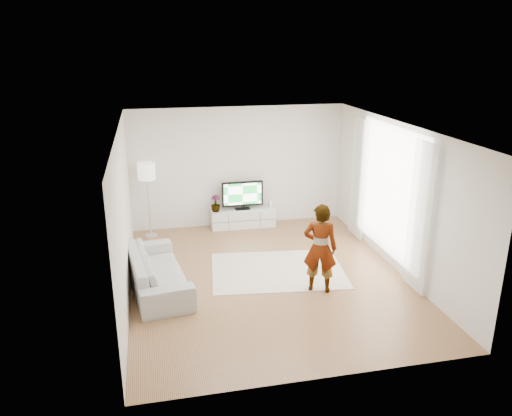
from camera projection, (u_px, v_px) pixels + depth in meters
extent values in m
plane|color=#AE7F4E|center=(268.00, 278.00, 9.30)|extent=(6.00, 6.00, 0.00)
plane|color=white|center=(269.00, 128.00, 8.41)|extent=(6.00, 6.00, 0.00)
cube|color=silver|center=(124.00, 216.00, 8.35)|extent=(0.02, 6.00, 2.80)
cube|color=silver|center=(398.00, 198.00, 9.36)|extent=(0.02, 6.00, 2.80)
cube|color=silver|center=(238.00, 167.00, 11.64)|extent=(5.00, 0.02, 2.80)
cube|color=silver|center=(326.00, 282.00, 6.08)|extent=(5.00, 0.02, 2.80)
cube|color=white|center=(390.00, 191.00, 9.62)|extent=(0.01, 2.60, 2.50)
cube|color=white|center=(420.00, 218.00, 8.43)|extent=(0.04, 0.70, 2.60)
cube|color=white|center=(358.00, 179.00, 10.84)|extent=(0.04, 0.70, 2.60)
cube|color=silver|center=(243.00, 218.00, 11.81)|extent=(1.51, 0.42, 0.42)
cube|color=black|center=(245.00, 221.00, 11.61)|extent=(1.46, 0.00, 0.01)
cube|color=black|center=(229.00, 222.00, 11.53)|extent=(0.01, 0.00, 0.37)
cube|color=black|center=(260.00, 220.00, 11.68)|extent=(0.01, 0.00, 0.37)
cube|color=black|center=(243.00, 209.00, 11.76)|extent=(0.35, 0.19, 0.02)
cube|color=black|center=(243.00, 207.00, 11.75)|extent=(0.07, 0.04, 0.07)
cube|color=black|center=(242.00, 194.00, 11.65)|extent=(0.97, 0.05, 0.59)
cube|color=#189533|center=(243.00, 194.00, 11.62)|extent=(0.89, 0.01, 0.50)
cube|color=white|center=(270.00, 203.00, 11.84)|extent=(0.05, 0.16, 0.22)
cube|color=#4CB2FF|center=(271.00, 204.00, 11.75)|extent=(0.01, 0.00, 0.12)
imported|color=#3F7238|center=(216.00, 203.00, 11.55)|extent=(0.25, 0.25, 0.39)
cube|color=beige|center=(278.00, 270.00, 9.58)|extent=(2.70, 2.08, 0.01)
imported|color=#334772|center=(320.00, 248.00, 8.57)|extent=(0.69, 0.58, 1.60)
imported|color=#BABBB6|center=(157.00, 270.00, 8.84)|extent=(1.19, 2.37, 0.66)
cylinder|color=silver|center=(151.00, 235.00, 11.30)|extent=(0.29, 0.29, 0.02)
cylinder|color=silver|center=(149.00, 208.00, 11.08)|extent=(0.04, 0.04, 1.31)
cylinder|color=white|center=(146.00, 171.00, 10.82)|extent=(0.38, 0.38, 0.37)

